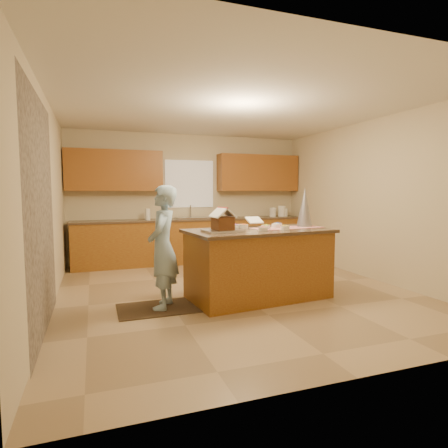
{
  "coord_description": "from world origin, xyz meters",
  "views": [
    {
      "loc": [
        -1.96,
        -5.07,
        1.5
      ],
      "look_at": [
        -0.1,
        0.2,
        1.0
      ],
      "focal_mm": 29.67,
      "sensor_mm": 36.0,
      "label": 1
    }
  ],
  "objects_px": {
    "island_base": "(258,265)",
    "boy": "(163,247)",
    "tinsel_tree": "(305,207)",
    "gingerbread_house": "(223,221)"
  },
  "relations": [
    {
      "from": "island_base",
      "to": "boy",
      "type": "distance_m",
      "value": 1.38
    },
    {
      "from": "tinsel_tree",
      "to": "gingerbread_house",
      "type": "height_order",
      "value": "tinsel_tree"
    },
    {
      "from": "tinsel_tree",
      "to": "boy",
      "type": "distance_m",
      "value": 2.21
    },
    {
      "from": "tinsel_tree",
      "to": "boy",
      "type": "height_order",
      "value": "boy"
    },
    {
      "from": "tinsel_tree",
      "to": "boy",
      "type": "xyz_separation_m",
      "value": [
        -2.15,
        -0.15,
        -0.46
      ]
    },
    {
      "from": "tinsel_tree",
      "to": "gingerbread_house",
      "type": "xyz_separation_m",
      "value": [
        -1.38,
        -0.25,
        -0.15
      ]
    },
    {
      "from": "tinsel_tree",
      "to": "island_base",
      "type": "bearing_deg",
      "value": -170.47
    },
    {
      "from": "island_base",
      "to": "boy",
      "type": "relative_size",
      "value": 1.21
    },
    {
      "from": "island_base",
      "to": "tinsel_tree",
      "type": "relative_size",
      "value": 3.27
    },
    {
      "from": "gingerbread_house",
      "to": "tinsel_tree",
      "type": "bearing_deg",
      "value": 10.16
    }
  ]
}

